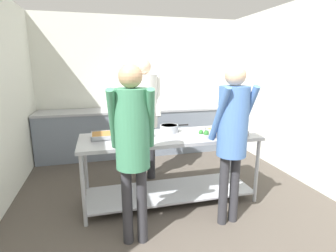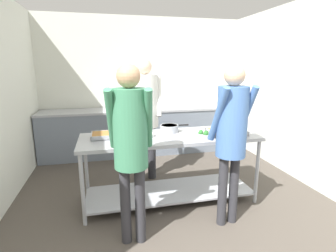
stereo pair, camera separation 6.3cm
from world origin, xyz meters
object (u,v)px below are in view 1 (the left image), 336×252
Objects in this scene: cook_behind_counter at (144,108)px; sauce_pan at (169,128)px; water_bottle at (223,101)px; serving_tray_vegetables at (110,135)px; broccoli_bowl at (204,135)px; serving_tray_roast at (226,132)px; guest_serving_right at (132,137)px; plate_stack at (144,135)px; guest_serving_left at (232,128)px.

sauce_pan is at bearing -67.99° from cook_behind_counter.
cook_behind_counter is (-0.23, 0.57, 0.19)m from sauce_pan.
serving_tray_vegetables is at bearing -142.39° from water_bottle.
cook_behind_counter is (0.53, 0.63, 0.22)m from serving_tray_vegetables.
water_bottle reaches higher than broccoli_bowl.
cook_behind_counter is (-0.91, 0.83, 0.22)m from serving_tray_roast.
sauce_pan is at bearing 56.73° from guest_serving_right.
serving_tray_vegetables is 2.25× the size of broccoli_bowl.
plate_stack is (0.39, -0.07, -0.01)m from serving_tray_vegetables.
plate_stack is 0.71× the size of sauce_pan.
cook_behind_counter is at bearing 50.17° from serving_tray_vegetables.
guest_serving_left reaches higher than sauce_pan.
cook_behind_counter reaches higher than serving_tray_roast.
guest_serving_right is at bearing -106.64° from plate_stack.
guest_serving_left reaches higher than serving_tray_roast.
broccoli_bowl is 0.12× the size of guest_serving_left.
cook_behind_counter is at bearing 120.22° from broccoli_bowl.
broccoli_bowl is 0.92× the size of water_bottle.
guest_serving_right reaches higher than sauce_pan.
broccoli_bowl is 0.11× the size of cook_behind_counter.
guest_serving_right is at bearing -175.87° from guest_serving_left.
broccoli_bowl is at bearing 29.55° from guest_serving_right.
guest_serving_right is (-0.59, -0.90, 0.17)m from sauce_pan.
guest_serving_left reaches higher than plate_stack.
broccoli_bowl is (0.32, -0.38, -0.01)m from sauce_pan.
plate_stack is at bearing -136.31° from water_bottle.
cook_behind_counter is (0.13, 0.70, 0.23)m from plate_stack.
plate_stack is 2.78m from water_bottle.
guest_serving_right reaches higher than serving_tray_roast.
guest_serving_right is at bearing -103.86° from cook_behind_counter.
cook_behind_counter reaches higher than plate_stack.
water_bottle reaches higher than sauce_pan.
broccoli_bowl is at bearing -49.75° from sauce_pan.
guest_serving_left is at bearing -111.96° from serving_tray_roast.
guest_serving_left is 0.96× the size of cook_behind_counter.
guest_serving_left reaches higher than broccoli_bowl.
cook_behind_counter is at bearing -146.99° from water_bottle.
cook_behind_counter is 2.24m from water_bottle.
plate_stack is at bearing -159.65° from sauce_pan.
sauce_pan is 0.95m from guest_serving_left.
guest_serving_left is at bearing -40.17° from plate_stack.
sauce_pan is at bearing 118.94° from guest_serving_left.
guest_serving_left is at bearing 4.13° from guest_serving_right.
serving_tray_vegetables is 1.45m from serving_tray_roast.
plate_stack is at bearing 160.11° from broccoli_bowl.
broccoli_bowl is at bearing -16.24° from serving_tray_vegetables.
broccoli_bowl is 0.38m from serving_tray_roast.
guest_serving_left is (0.82, -0.69, 0.20)m from plate_stack.
cook_behind_counter is (-0.68, 1.39, 0.03)m from guest_serving_left.
serving_tray_roast reaches higher than plate_stack.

